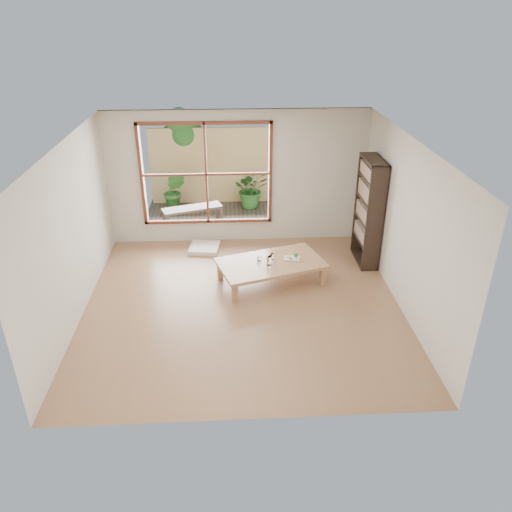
# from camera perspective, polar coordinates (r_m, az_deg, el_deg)

# --- Properties ---
(ground) EXTENTS (5.00, 5.00, 0.00)m
(ground) POSITION_cam_1_polar(r_m,az_deg,el_deg) (8.08, -1.54, -5.46)
(ground) COLOR #986E4C
(ground) RESTS_ON ground
(low_table) EXTENTS (1.97, 1.47, 0.38)m
(low_table) POSITION_cam_1_polar(r_m,az_deg,el_deg) (8.52, 1.71, -0.96)
(low_table) COLOR tan
(low_table) RESTS_ON ground
(floor_cushion) EXTENTS (0.62, 0.62, 0.08)m
(floor_cushion) POSITION_cam_1_polar(r_m,az_deg,el_deg) (9.81, -5.91, 0.94)
(floor_cushion) COLOR white
(floor_cushion) RESTS_ON ground
(bookshelf) EXTENTS (0.31, 0.88, 1.95)m
(bookshelf) POSITION_cam_1_polar(r_m,az_deg,el_deg) (9.21, 12.76, 4.94)
(bookshelf) COLOR #30231A
(bookshelf) RESTS_ON ground
(glass_tall) EXTENTS (0.08, 0.08, 0.15)m
(glass_tall) POSITION_cam_1_polar(r_m,az_deg,el_deg) (8.37, 1.51, -0.56)
(glass_tall) COLOR silver
(glass_tall) RESTS_ON low_table
(glass_mid) EXTENTS (0.07, 0.07, 0.10)m
(glass_mid) POSITION_cam_1_polar(r_m,az_deg,el_deg) (8.58, 1.83, -0.03)
(glass_mid) COLOR silver
(glass_mid) RESTS_ON low_table
(glass_short) EXTENTS (0.06, 0.06, 0.08)m
(glass_short) POSITION_cam_1_polar(r_m,az_deg,el_deg) (8.56, 1.74, -0.17)
(glass_short) COLOR silver
(glass_short) RESTS_ON low_table
(glass_small) EXTENTS (0.07, 0.07, 0.09)m
(glass_small) POSITION_cam_1_polar(r_m,az_deg,el_deg) (8.51, 0.38, -0.28)
(glass_small) COLOR silver
(glass_small) RESTS_ON low_table
(food_tray) EXTENTS (0.30, 0.24, 0.08)m
(food_tray) POSITION_cam_1_polar(r_m,az_deg,el_deg) (8.62, 4.23, -0.17)
(food_tray) COLOR white
(food_tray) RESTS_ON low_table
(deck) EXTENTS (2.80, 2.00, 0.05)m
(deck) POSITION_cam_1_polar(r_m,az_deg,el_deg) (11.25, -5.19, 4.28)
(deck) COLOR #363027
(deck) RESTS_ON ground
(garden_bench) EXTENTS (1.32, 0.76, 0.40)m
(garden_bench) POSITION_cam_1_polar(r_m,az_deg,el_deg) (10.79, -7.29, 5.25)
(garden_bench) COLOR #30231A
(garden_bench) RESTS_ON deck
(bamboo_fence) EXTENTS (2.80, 0.06, 1.80)m
(bamboo_fence) POSITION_cam_1_polar(r_m,az_deg,el_deg) (11.88, -5.25, 10.16)
(bamboo_fence) COLOR tan
(bamboo_fence) RESTS_ON ground
(shrub_right) EXTENTS (0.85, 0.76, 0.88)m
(shrub_right) POSITION_cam_1_polar(r_m,az_deg,el_deg) (11.66, -0.54, 7.68)
(shrub_right) COLOR #23561F
(shrub_right) RESTS_ON deck
(shrub_left) EXTENTS (0.57, 0.49, 0.92)m
(shrub_left) POSITION_cam_1_polar(r_m,az_deg,el_deg) (11.60, -9.31, 7.32)
(shrub_left) COLOR #23561F
(shrub_left) RESTS_ON deck
(garden_tree) EXTENTS (1.04, 0.85, 2.22)m
(garden_tree) POSITION_cam_1_polar(r_m,az_deg,el_deg) (12.03, -8.68, 13.76)
(garden_tree) COLOR #4C3D2D
(garden_tree) RESTS_ON ground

